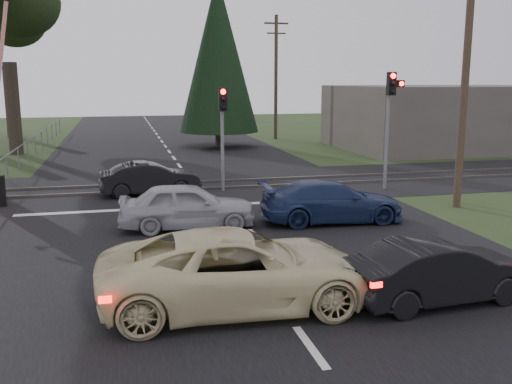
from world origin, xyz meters
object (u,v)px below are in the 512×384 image
object	(u,v)px
utility_pole_near	(466,70)
silver_car	(188,206)
utility_pole_far	(218,76)
dark_hatchback	(440,272)
traffic_signal_right	(391,108)
traffic_signal_center	(223,121)
cream_coupe	(239,270)
utility_pole_mid	(276,75)
dark_car_far	(150,179)
blue_sedan	(332,202)

from	to	relation	value
utility_pole_near	silver_car	world-z (taller)	utility_pole_near
utility_pole_far	dark_hatchback	xyz separation A→B (m)	(-5.33, -56.69, -4.09)
utility_pole_near	silver_car	bearing A→B (deg)	-175.64
traffic_signal_right	dark_hatchback	bearing A→B (deg)	-111.40
traffic_signal_right	traffic_signal_center	size ratio (longest dim) A/B	1.15
cream_coupe	dark_hatchback	size ratio (longest dim) A/B	1.41
utility_pole_mid	dark_car_far	distance (m)	22.28
utility_pole_near	traffic_signal_center	bearing A→B (deg)	148.05
traffic_signal_center	dark_car_far	bearing A→B (deg)	179.13
blue_sedan	dark_car_far	bearing A→B (deg)	46.35
silver_car	blue_sedan	size ratio (longest dim) A/B	0.91
traffic_signal_right	blue_sedan	distance (m)	6.62
utility_pole_mid	cream_coupe	xyz separation A→B (m)	(-9.30, -31.00, -3.96)
blue_sedan	traffic_signal_center	bearing A→B (deg)	26.58
traffic_signal_right	silver_car	xyz separation A→B (m)	(-8.62, -4.21, -2.62)
traffic_signal_right	silver_car	bearing A→B (deg)	-153.99
traffic_signal_right	utility_pole_far	bearing A→B (deg)	88.80
traffic_signal_center	cream_coupe	size ratio (longest dim) A/B	0.75
traffic_signal_center	utility_pole_near	xyz separation A→B (m)	(7.50, -4.68, 1.92)
blue_sedan	utility_pole_mid	bearing A→B (deg)	-8.13
utility_pole_far	dark_hatchback	distance (m)	57.09
utility_pole_mid	blue_sedan	size ratio (longest dim) A/B	2.00
traffic_signal_center	blue_sedan	distance (m)	6.52
utility_pole_near	silver_car	distance (m)	10.41
utility_pole_near	dark_car_far	bearing A→B (deg)	155.56
traffic_signal_right	blue_sedan	world-z (taller)	traffic_signal_right
cream_coupe	dark_car_far	world-z (taller)	cream_coupe
utility_pole_far	dark_car_far	world-z (taller)	utility_pole_far
dark_car_far	utility_pole_near	bearing A→B (deg)	-119.59
silver_car	dark_car_far	size ratio (longest dim) A/B	1.06
dark_car_far	silver_car	bearing A→B (deg)	-176.64
utility_pole_far	dark_hatchback	bearing A→B (deg)	-95.37
traffic_signal_right	dark_hatchback	distance (m)	12.29
cream_coupe	dark_hatchback	world-z (taller)	cream_coupe
traffic_signal_center	dark_hatchback	bearing A→B (deg)	-80.05
silver_car	utility_pole_far	bearing A→B (deg)	-7.02
utility_pole_mid	dark_car_far	xyz separation A→B (m)	(-10.39, -19.28, -4.09)
utility_pole_near	utility_pole_far	xyz separation A→B (m)	(0.00, 49.00, 0.00)
dark_car_far	utility_pole_mid	bearing A→B (deg)	-33.47
utility_pole_near	utility_pole_mid	size ratio (longest dim) A/B	1.00
cream_coupe	silver_car	world-z (taller)	cream_coupe
utility_pole_near	utility_pole_mid	xyz separation A→B (m)	(0.00, 24.00, 0.00)
cream_coupe	dark_car_far	distance (m)	11.77
traffic_signal_right	utility_pole_near	distance (m)	3.87
traffic_signal_center	blue_sedan	world-z (taller)	traffic_signal_center
utility_pole_far	traffic_signal_center	bearing A→B (deg)	-99.60
dark_car_far	utility_pole_far	bearing A→B (deg)	-18.35
utility_pole_far	utility_pole_mid	bearing A→B (deg)	-90.00
blue_sedan	dark_car_far	xyz separation A→B (m)	(-5.32, 5.70, -0.02)
utility_pole_mid	dark_hatchback	bearing A→B (deg)	-99.55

